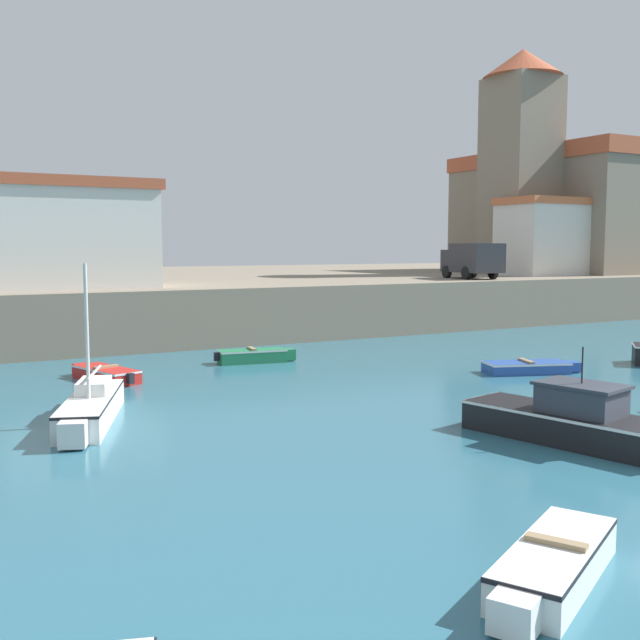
# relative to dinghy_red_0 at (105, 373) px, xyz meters

# --- Properties ---
(quay_seawall) EXTENTS (120.00, 40.00, 2.83)m
(quay_seawall) POSITION_rel_dinghy_red_0_xyz_m (8.95, 25.94, 1.15)
(quay_seawall) COLOR gray
(quay_seawall) RESTS_ON ground
(dinghy_red_0) EXTENTS (1.94, 3.67, 0.55)m
(dinghy_red_0) POSITION_rel_dinghy_red_0_xyz_m (0.00, 0.00, 0.00)
(dinghy_red_0) COLOR red
(dinghy_red_0) RESTS_ON ground
(dinghy_white_2) EXTENTS (3.60, 2.43, 0.64)m
(dinghy_white_2) POSITION_rel_dinghy_red_0_xyz_m (1.84, -19.77, 0.04)
(dinghy_white_2) COLOR white
(dinghy_white_2) RESTS_ON ground
(dinghy_green_3) EXTENTS (3.46, 1.46, 0.63)m
(dinghy_green_3) POSITION_rel_dinghy_red_0_xyz_m (6.46, 1.29, 0.04)
(dinghy_green_3) COLOR #237A4C
(dinghy_green_3) RESTS_ON ground
(sailboat_white_4) EXTENTS (2.93, 5.68, 4.39)m
(sailboat_white_4) POSITION_rel_dinghy_red_0_xyz_m (-1.83, -6.40, 0.19)
(sailboat_white_4) COLOR white
(sailboat_white_4) RESTS_ON ground
(dinghy_blue_7) EXTENTS (3.85, 2.29, 0.51)m
(dinghy_blue_7) POSITION_rel_dinghy_red_0_xyz_m (14.66, -6.21, -0.02)
(dinghy_blue_7) COLOR #284C9E
(dinghy_blue_7) RESTS_ON ground
(motorboat_black_8) EXTENTS (2.89, 6.28, 2.41)m
(motorboat_black_8) POSITION_rel_dinghy_red_0_xyz_m (8.19, -14.44, 0.28)
(motorboat_black_8) COLOR black
(motorboat_black_8) RESTS_ON ground
(church) EXTENTS (15.99, 17.27, 16.11)m
(church) POSITION_rel_dinghy_red_0_xyz_m (39.72, 16.27, 7.98)
(church) COLOR gray
(church) RESTS_ON quay_seawall
(harbor_shed_near_wharf) EXTENTS (7.73, 5.69, 5.20)m
(harbor_shed_near_wharf) POSITION_rel_dinghy_red_0_xyz_m (0.95, 10.59, 5.19)
(harbor_shed_near_wharf) COLOR silver
(harbor_shed_near_wharf) RESTS_ON quay_seawall
(harbor_shed_mid_row) EXTENTS (5.75, 4.22, 5.37)m
(harbor_shed_mid_row) POSITION_rel_dinghy_red_0_xyz_m (32.95, 11.44, 5.28)
(harbor_shed_mid_row) COLOR silver
(harbor_shed_mid_row) RESTS_ON quay_seawall
(truck_on_quay) EXTENTS (2.67, 4.54, 2.20)m
(truck_on_quay) POSITION_rel_dinghy_red_0_xyz_m (24.89, 9.31, 3.79)
(truck_on_quay) COLOR #333338
(truck_on_quay) RESTS_ON quay_seawall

